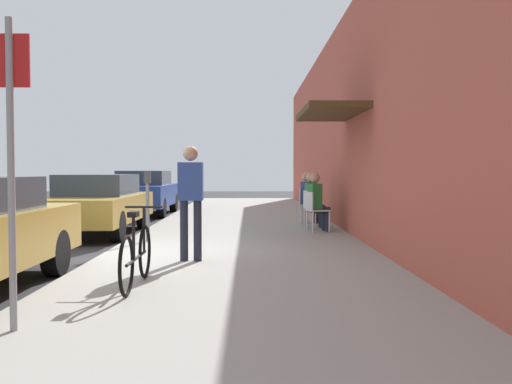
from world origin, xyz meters
name	(u,v)px	position (x,y,z in m)	size (l,w,h in m)	color
ground_plane	(102,261)	(0.00, 0.00, 0.00)	(60.00, 60.00, 0.00)	#2D2D30
sidewalk_slab	(243,241)	(2.25, 2.00, 0.06)	(4.50, 32.00, 0.12)	#9E9B93
building_facade	(365,118)	(4.64, 2.00, 2.48)	(1.40, 32.00, 4.97)	#BC5442
parked_car_1	(97,203)	(-1.10, 3.76, 0.71)	(1.80, 4.40, 1.37)	#A58433
parked_car_2	(144,192)	(-1.10, 9.46, 0.75)	(1.80, 4.40, 1.45)	navy
parking_meter	(148,201)	(0.45, 1.57, 0.89)	(0.12, 0.10, 1.32)	slate
street_sign	(11,149)	(0.40, -4.35, 1.64)	(0.32, 0.06, 2.60)	gray
bicycle_0	(136,256)	(1.07, -2.58, 0.48)	(0.46, 1.71, 0.90)	black
cafe_chair_0	(315,208)	(3.81, 3.24, 0.62)	(0.53, 0.53, 0.87)	silver
seated_patron_0	(317,200)	(3.87, 3.25, 0.82)	(0.49, 0.43, 1.29)	#232838
cafe_chair_1	(311,206)	(3.81, 4.04, 0.62)	(0.47, 0.47, 0.87)	silver
seated_patron_1	(313,198)	(3.87, 4.04, 0.82)	(0.44, 0.38, 1.29)	#232838
cafe_chair_2	(306,203)	(3.81, 5.21, 0.62)	(0.52, 0.52, 0.87)	silver
seated_patron_2	(308,196)	(3.87, 5.19, 0.82)	(0.48, 0.43, 1.29)	#232838
pedestrian_standing	(191,194)	(1.51, -0.76, 1.12)	(0.36, 0.22, 1.70)	#232838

